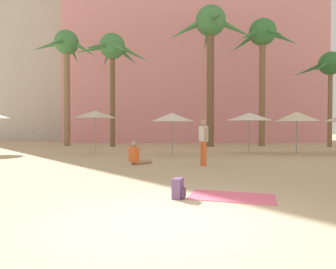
% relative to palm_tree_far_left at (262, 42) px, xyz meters
% --- Properties ---
extents(ground, '(120.00, 120.00, 0.00)m').
position_rel_palm_tree_far_left_xyz_m(ground, '(-7.45, -19.49, -8.24)').
color(ground, '#C6B28C').
extents(hotel_pink, '(25.24, 10.30, 18.43)m').
position_rel_palm_tree_far_left_xyz_m(hotel_pink, '(-4.86, 9.62, 0.97)').
color(hotel_pink, pink).
rests_on(hotel_pink, ground).
extents(hotel_tower_gray, '(14.69, 11.84, 29.90)m').
position_rel_palm_tree_far_left_xyz_m(hotel_tower_gray, '(-21.17, 14.29, 6.71)').
color(hotel_tower_gray, '#BCB7AD').
rests_on(hotel_tower_gray, ground).
extents(palm_tree_far_left, '(5.22, 5.59, 10.05)m').
position_rel_palm_tree_far_left_xyz_m(palm_tree_far_left, '(0.00, 0.00, 0.00)').
color(palm_tree_far_left, brown).
rests_on(palm_tree_far_left, ground).
extents(palm_tree_left, '(5.56, 5.08, 8.54)m').
position_rel_palm_tree_far_left_xyz_m(palm_tree_left, '(-11.63, -1.16, -1.13)').
color(palm_tree_left, brown).
rests_on(palm_tree_left, ground).
extents(palm_tree_center, '(6.61, 6.66, 10.77)m').
position_rel_palm_tree_far_left_xyz_m(palm_tree_center, '(-4.20, -0.77, 0.49)').
color(palm_tree_center, brown).
rests_on(palm_tree_center, ground).
extents(palm_tree_right, '(4.85, 5.01, 7.12)m').
position_rel_palm_tree_far_left_xyz_m(palm_tree_right, '(4.71, -1.32, -2.35)').
color(palm_tree_right, brown).
rests_on(palm_tree_right, ground).
extents(palm_tree_far_right, '(5.23, 5.25, 9.12)m').
position_rel_palm_tree_far_left_xyz_m(palm_tree_far_right, '(-15.45, -0.09, -0.87)').
color(palm_tree_far_right, '#896B4C').
rests_on(palm_tree_far_right, ground).
extents(cafe_umbrella_0, '(2.40, 2.40, 2.40)m').
position_rel_palm_tree_far_left_xyz_m(cafe_umbrella_0, '(-11.45, -7.49, -6.05)').
color(cafe_umbrella_0, gray).
rests_on(cafe_umbrella_0, ground).
extents(cafe_umbrella_3, '(2.56, 2.56, 2.30)m').
position_rel_palm_tree_far_left_xyz_m(cafe_umbrella_3, '(-2.92, -7.22, -6.17)').
color(cafe_umbrella_3, gray).
rests_on(cafe_umbrella_3, ground).
extents(cafe_umbrella_4, '(2.29, 2.29, 2.23)m').
position_rel_palm_tree_far_left_xyz_m(cafe_umbrella_4, '(-7.23, -8.32, -6.24)').
color(cafe_umbrella_4, gray).
rests_on(cafe_umbrella_4, ground).
extents(cafe_umbrella_6, '(2.42, 2.42, 2.34)m').
position_rel_palm_tree_far_left_xyz_m(cafe_umbrella_6, '(-0.37, -7.44, -6.17)').
color(cafe_umbrella_6, gray).
rests_on(cafe_umbrella_6, ground).
extents(beach_towel, '(1.98, 1.46, 0.01)m').
position_rel_palm_tree_far_left_xyz_m(beach_towel, '(-6.11, -17.81, -8.23)').
color(beach_towel, '#EF6684').
rests_on(beach_towel, ground).
extents(backpack, '(0.31, 0.34, 0.42)m').
position_rel_palm_tree_far_left_xyz_m(backpack, '(-7.24, -17.94, -8.04)').
color(backpack, '#694977').
rests_on(backpack, ground).
extents(person_far_right, '(0.91, 0.97, 0.96)m').
position_rel_palm_tree_far_left_xyz_m(person_far_right, '(-8.68, -12.12, -7.91)').
color(person_far_right, tan).
rests_on(person_far_right, ground).
extents(person_mid_right, '(0.32, 0.60, 1.78)m').
position_rel_palm_tree_far_left_xyz_m(person_mid_right, '(-6.09, -12.55, -7.26)').
color(person_mid_right, orange).
rests_on(person_mid_right, ground).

